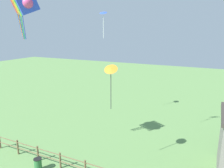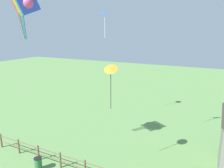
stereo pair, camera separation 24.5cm
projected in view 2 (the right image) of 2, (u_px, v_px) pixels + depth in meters
trash_bin at (38, 164)px, 15.90m from camera, size 0.58×0.58×0.96m
kite_rainbow_parafoil at (26, 5)px, 14.53m from camera, size 2.57×2.38×3.02m
kite_orange_delta at (111, 71)px, 14.35m from camera, size 1.02×0.92×3.05m
kite_blue_delta at (105, 15)px, 22.42m from camera, size 0.90×0.87×2.73m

